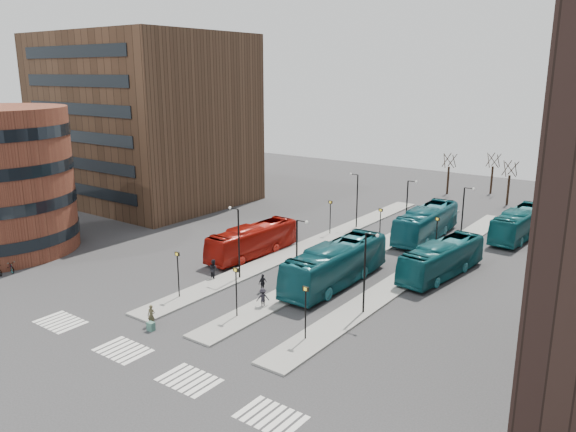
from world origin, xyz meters
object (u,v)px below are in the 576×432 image
Objects in this scene: teal_bus_c at (442,259)px; bicycle_far at (10,266)px; suitcase at (151,326)px; traveller at (151,315)px; red_bus at (253,241)px; teal_bus_a at (336,264)px; commuter_b at (263,283)px; commuter_c at (263,298)px; commuter_a at (214,269)px; teal_bus_d at (519,224)px; teal_bus_b at (426,223)px.

teal_bus_c is 5.73× the size of bicycle_far.
traveller reaches higher than suitcase.
red_bus is 5.63× the size of bicycle_far.
bicycle_far is at bearing -150.04° from teal_bus_a.
red_bus reaches higher than bicycle_far.
suitcase is at bearing -65.69° from traveller.
commuter_c is (1.96, -2.40, 0.02)m from commuter_b.
red_bus reaches higher than commuter_c.
commuter_c is (8.53, -9.03, -0.74)m from red_bus.
teal_bus_a is 7.23× the size of commuter_a.
commuter_a is at bearing -119.10° from teal_bus_d.
teal_bus_a reaches higher than red_bus.
teal_bus_b reaches higher than teal_bus_c.
traveller reaches higher than bicycle_far.
traveller is (-6.15, -14.37, -1.01)m from teal_bus_a.
red_bus is 0.94× the size of teal_bus_d.
teal_bus_c is (5.68, -9.97, -0.17)m from teal_bus_b.
teal_bus_c is 38.03m from bicycle_far.
bicycle_far is (-24.81, -14.62, -1.26)m from teal_bus_a.
teal_bus_d is at bearing -106.13° from commuter_a.
teal_bus_a is 6.61× the size of bicycle_far.
traveller is at bearing 9.43° from commuter_c.
teal_bus_d is 50.38m from bicycle_far.
teal_bus_d is at bearing -158.15° from commuter_c.
teal_bus_d is at bearing 50.75° from red_bus.
suitcase is 19.25m from bicycle_far.
teal_bus_a is at bearing -52.36° from bicycle_far.
teal_bus_c is at bearing -125.33° from commuter_a.
teal_bus_b reaches higher than teal_bus_d.
traveller is 9.72m from commuter_b.
teal_bus_b reaches higher than bicycle_far.
red_bus is at bearing -128.73° from teal_bus_d.
commuter_b is (-4.45, -22.09, -0.94)m from teal_bus_b.
teal_bus_c reaches higher than traveller.
bicycle_far is (-31.13, -21.81, -1.02)m from teal_bus_c.
teal_bus_c is 7.32× the size of commuter_b.
commuter_c reaches higher than bicycle_far.
commuter_a is at bearing -76.35° from red_bus.
traveller is (-6.79, -31.53, -0.94)m from teal_bus_b.
commuter_a is at bearing -51.92° from bicycle_far.
teal_bus_c is 16.04m from teal_bus_d.
commuter_c is (-10.46, -30.40, -0.83)m from teal_bus_d.
suitcase is 10.16m from commuter_b.
suitcase is at bearing -110.99° from teal_bus_a.
teal_bus_d is at bearing 46.45° from traveller.
teal_bus_b is 32.26m from traveller.
commuter_b is at bearing -128.26° from teal_bus_a.
bicycle_far is at bearing 158.74° from traveller.
teal_bus_a reaches higher than commuter_b.
commuter_a reaches higher than commuter_b.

